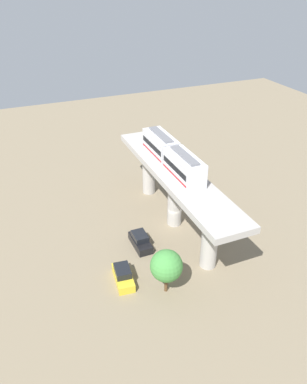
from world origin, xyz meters
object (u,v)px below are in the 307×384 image
parked_car_black (140,241)px  parked_car_yellow (123,276)px  train (172,156)px  tree_near_viaduct (166,266)px

parked_car_black → parked_car_yellow: 6.41m
parked_car_black → parked_car_yellow: size_ratio=0.96×
train → tree_near_viaduct: bearing=-116.8°
parked_car_yellow → tree_near_viaduct: 5.66m
parked_car_black → tree_near_viaduct: bearing=-91.7°
parked_car_black → tree_near_viaduct: 8.66m
train → parked_car_black: train is taller
train → parked_car_yellow: (-9.97, -9.06, -8.82)m
train → tree_near_viaduct: (-6.20, -12.25, -6.07)m
parked_car_black → parked_car_yellow: (-3.98, -5.02, 0.00)m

